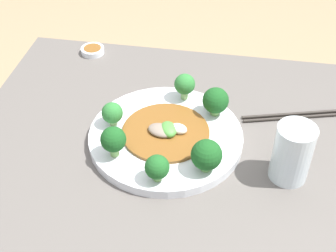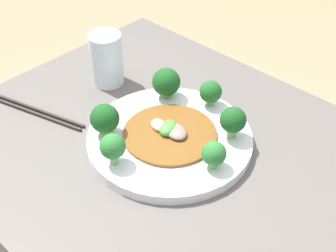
% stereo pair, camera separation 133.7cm
% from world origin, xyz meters
% --- Properties ---
extents(plate, '(0.32, 0.32, 0.02)m').
position_xyz_m(plate, '(0.00, -0.01, 0.78)').
color(plate, silver).
rests_on(plate, table).
extents(broccoli_west, '(0.04, 0.04, 0.05)m').
position_xyz_m(broccoli_west, '(-0.11, -0.00, 0.82)').
color(broccoli_west, '#89B76B').
rests_on(broccoli_west, plate).
extents(broccoli_south, '(0.05, 0.05, 0.06)m').
position_xyz_m(broccoli_south, '(0.01, -0.14, 0.82)').
color(broccoli_south, '#70A356').
rests_on(broccoli_south, plate).
extents(broccoli_northeast, '(0.06, 0.06, 0.06)m').
position_xyz_m(broccoli_northeast, '(0.09, 0.07, 0.83)').
color(broccoli_northeast, '#7AAD5B').
rests_on(broccoli_northeast, plate).
extents(broccoli_southeast, '(0.06, 0.06, 0.07)m').
position_xyz_m(broccoli_southeast, '(0.09, -0.10, 0.83)').
color(broccoli_southeast, '#70A356').
rests_on(broccoli_southeast, plate).
extents(broccoli_southwest, '(0.05, 0.05, 0.07)m').
position_xyz_m(broccoli_southwest, '(-0.09, -0.09, 0.83)').
color(broccoli_southwest, '#7AAD5B').
rests_on(broccoli_southwest, plate).
extents(broccoli_north, '(0.05, 0.05, 0.06)m').
position_xyz_m(broccoli_north, '(0.02, 0.11, 0.83)').
color(broccoli_north, '#89B76B').
rests_on(broccoli_north, plate).
extents(stirfry_center, '(0.18, 0.18, 0.02)m').
position_xyz_m(stirfry_center, '(0.00, -0.01, 0.80)').
color(stirfry_center, brown).
rests_on(stirfry_center, plate).
extents(drinking_glass, '(0.07, 0.07, 0.12)m').
position_xyz_m(drinking_glass, '(0.25, -0.07, 0.83)').
color(drinking_glass, silver).
rests_on(drinking_glass, table).
extents(chopsticks, '(0.24, 0.08, 0.01)m').
position_xyz_m(chopsticks, '(0.27, 0.11, 0.77)').
color(chopsticks, '#2D2823').
rests_on(chopsticks, table).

